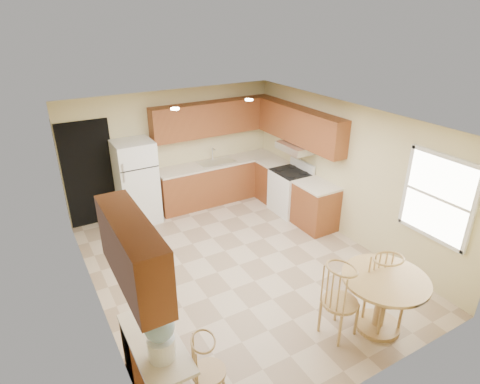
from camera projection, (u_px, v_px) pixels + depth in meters
floor at (239, 265)px, 6.80m from camera, size 5.50×5.50×0.00m
ceiling at (239, 120)px, 5.75m from camera, size 4.50×5.50×0.02m
wall_back at (174, 150)px, 8.44m from camera, size 4.50×0.02×2.50m
wall_front at (372, 299)px, 4.11m from camera, size 4.50×0.02×2.50m
wall_left at (90, 236)px, 5.25m from camera, size 0.02×5.50×2.50m
wall_right at (346, 172)px, 7.29m from camera, size 0.02×5.50×2.50m
doorway at (89, 174)px, 7.71m from camera, size 0.90×0.02×2.10m
base_cab_back at (218, 182)px, 8.94m from camera, size 2.75×0.60×0.87m
counter_back at (218, 163)px, 8.75m from camera, size 2.75×0.63×0.04m
base_cab_right_a at (273, 181)px, 8.96m from camera, size 0.60×0.59×0.87m
counter_right_a at (274, 162)px, 8.77m from camera, size 0.63×0.59×0.04m
base_cab_right_b at (315, 207)px, 7.81m from camera, size 0.60×0.80×0.87m
counter_right_b at (317, 186)px, 7.62m from camera, size 0.63×0.80×0.04m
upper_cab_back at (214, 118)px, 8.45m from camera, size 2.75×0.33×0.70m
upper_cab_right at (300, 126)px, 7.92m from camera, size 0.33×2.42×0.70m
upper_cab_left at (133, 252)px, 3.82m from camera, size 0.33×1.40×0.70m
sink at (217, 162)px, 8.73m from camera, size 0.78×0.44×0.01m
range_hood at (296, 147)px, 8.04m from camera, size 0.50×0.76×0.14m
desk_pedestal at (147, 346)px, 4.70m from camera, size 0.48×0.42×0.72m
desk_top at (155, 342)px, 4.24m from camera, size 0.50×1.20×0.04m
window at (438, 198)px, 5.72m from camera, size 0.06×1.12×1.30m
can_light_a at (175, 109)px, 6.47m from camera, size 0.14×0.14×0.02m
can_light_b at (249, 100)px, 7.11m from camera, size 0.14×0.14×0.02m
refrigerator at (137, 182)px, 7.90m from camera, size 0.74×0.72×1.68m
stove at (290, 191)px, 8.40m from camera, size 0.65×0.76×1.09m
dining_table at (383, 295)px, 5.25m from camera, size 1.11×1.11×0.82m
chair_table_a at (347, 298)px, 5.04m from camera, size 0.47×0.61×1.06m
chair_table_b at (393, 292)px, 5.15m from camera, size 0.47×0.48×1.06m
chair_desk at (212, 370)px, 4.20m from camera, size 0.38×0.49×0.86m
water_crock at (160, 335)px, 3.93m from camera, size 0.30×0.30×0.62m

